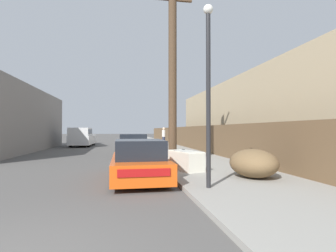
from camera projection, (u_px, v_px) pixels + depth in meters
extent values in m
cube|color=gray|center=(159.00, 145.00, 26.77)|extent=(4.20, 63.00, 0.12)
cube|color=silver|center=(186.00, 161.00, 9.93)|extent=(1.13, 1.80, 0.69)
cube|color=white|center=(186.00, 151.00, 9.94)|extent=(1.08, 1.73, 0.03)
cube|color=#333335|center=(183.00, 149.00, 10.49)|extent=(0.08, 0.20, 0.02)
cube|color=gray|center=(182.00, 150.00, 10.18)|extent=(0.70, 0.26, 0.01)
cube|color=gray|center=(189.00, 151.00, 9.72)|extent=(0.70, 0.26, 0.01)
cube|color=#E05114|center=(139.00, 166.00, 8.73)|extent=(1.74, 4.21, 0.58)
cube|color=black|center=(140.00, 149.00, 8.36)|extent=(1.49, 2.02, 0.58)
cube|color=#B21414|center=(144.00, 173.00, 6.64)|extent=(1.35, 0.03, 0.20)
cylinder|color=black|center=(117.00, 164.00, 9.88)|extent=(0.20, 0.67, 0.67)
cylinder|color=black|center=(156.00, 163.00, 10.14)|extent=(0.20, 0.67, 0.67)
cylinder|color=black|center=(115.00, 176.00, 7.31)|extent=(0.20, 0.67, 0.67)
cylinder|color=black|center=(168.00, 175.00, 7.57)|extent=(0.20, 0.67, 0.67)
cube|color=gray|center=(132.00, 148.00, 17.01)|extent=(1.95, 4.43, 0.69)
cube|color=black|center=(132.00, 138.00, 16.84)|extent=(1.66, 2.49, 0.54)
cube|color=#B21414|center=(134.00, 148.00, 14.83)|extent=(1.48, 0.05, 0.24)
cylinder|color=black|center=(119.00, 149.00, 18.19)|extent=(0.21, 0.65, 0.65)
cylinder|color=black|center=(143.00, 148.00, 18.50)|extent=(0.21, 0.65, 0.65)
cylinder|color=black|center=(120.00, 152.00, 15.51)|extent=(0.21, 0.65, 0.65)
cylinder|color=black|center=(147.00, 152.00, 15.82)|extent=(0.21, 0.65, 0.65)
cube|color=silver|center=(83.00, 140.00, 26.42)|extent=(2.15, 5.34, 0.88)
cube|color=silver|center=(80.00, 132.00, 24.99)|extent=(1.93, 2.44, 0.76)
cube|color=black|center=(80.00, 131.00, 24.99)|extent=(1.96, 2.39, 0.42)
cylinder|color=black|center=(89.00, 143.00, 24.91)|extent=(0.29, 0.87, 0.86)
cylinder|color=black|center=(71.00, 143.00, 24.68)|extent=(0.29, 0.87, 0.86)
cylinder|color=black|center=(94.00, 141.00, 28.14)|extent=(0.29, 0.87, 0.86)
cylinder|color=black|center=(78.00, 141.00, 27.92)|extent=(0.29, 0.87, 0.86)
cylinder|color=#4C3826|center=(173.00, 72.00, 11.84)|extent=(0.37, 0.37, 8.29)
cylinder|color=#232326|center=(208.00, 101.00, 6.89)|extent=(0.12, 0.12, 4.58)
sphere|color=white|center=(208.00, 9.00, 6.93)|extent=(0.26, 0.26, 0.26)
ellipsoid|color=brown|center=(253.00, 163.00, 8.34)|extent=(1.43, 1.79, 0.90)
cube|color=brown|center=(181.00, 136.00, 25.49)|extent=(0.08, 42.74, 1.81)
cube|color=tan|center=(264.00, 118.00, 18.65)|extent=(6.00, 22.21, 5.02)
cylinder|color=#282D42|center=(164.00, 141.00, 25.65)|extent=(0.28, 0.28, 0.85)
cylinder|color=beige|center=(164.00, 133.00, 25.66)|extent=(0.34, 0.34, 0.67)
sphere|color=#DBB293|center=(164.00, 129.00, 25.67)|extent=(0.25, 0.25, 0.25)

